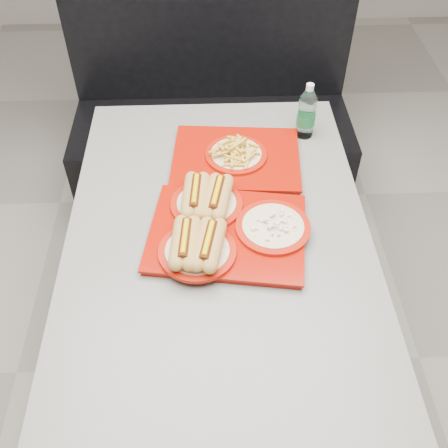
{
  "coord_description": "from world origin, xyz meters",
  "views": [
    {
      "loc": [
        -0.03,
        -1.03,
        1.89
      ],
      "look_at": [
        0.01,
        -0.02,
        0.83
      ],
      "focal_mm": 42.0,
      "sensor_mm": 36.0,
      "label": 1
    }
  ],
  "objects_px": {
    "tray_far": "(236,156)",
    "water_bottle": "(306,114)",
    "tray_near": "(221,227)",
    "booth_bench": "(212,119)",
    "diner_table": "(219,274)"
  },
  "relations": [
    {
      "from": "booth_bench",
      "to": "water_bottle",
      "type": "distance_m",
      "value": 0.81
    },
    {
      "from": "diner_table",
      "to": "water_bottle",
      "type": "relative_size",
      "value": 6.95
    },
    {
      "from": "diner_table",
      "to": "tray_near",
      "type": "distance_m",
      "value": 0.2
    },
    {
      "from": "diner_table",
      "to": "tray_near",
      "type": "bearing_deg",
      "value": 65.11
    },
    {
      "from": "booth_bench",
      "to": "tray_far",
      "type": "bearing_deg",
      "value": -84.63
    },
    {
      "from": "diner_table",
      "to": "water_bottle",
      "type": "height_order",
      "value": "water_bottle"
    },
    {
      "from": "tray_far",
      "to": "water_bottle",
      "type": "distance_m",
      "value": 0.3
    },
    {
      "from": "diner_table",
      "to": "tray_far",
      "type": "bearing_deg",
      "value": 78.68
    },
    {
      "from": "diner_table",
      "to": "water_bottle",
      "type": "distance_m",
      "value": 0.64
    },
    {
      "from": "booth_bench",
      "to": "tray_near",
      "type": "xyz_separation_m",
      "value": [
        0.01,
        -1.08,
        0.38
      ]
    },
    {
      "from": "tray_far",
      "to": "diner_table",
      "type": "bearing_deg",
      "value": -101.32
    },
    {
      "from": "tray_near",
      "to": "tray_far",
      "type": "bearing_deg",
      "value": 79.27
    },
    {
      "from": "tray_far",
      "to": "booth_bench",
      "type": "bearing_deg",
      "value": 95.37
    },
    {
      "from": "tray_near",
      "to": "tray_far",
      "type": "distance_m",
      "value": 0.34
    },
    {
      "from": "booth_bench",
      "to": "tray_far",
      "type": "height_order",
      "value": "booth_bench"
    }
  ]
}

